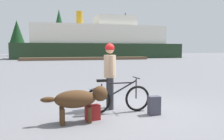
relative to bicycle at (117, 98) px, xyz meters
name	(u,v)px	position (x,y,z in m)	size (l,w,h in m)	color
ground_plane	(130,111)	(0.36, 0.10, -0.37)	(160.00, 160.00, 0.00)	slate
bicycle	(117,98)	(0.00, 0.00, 0.00)	(1.72, 0.44, 0.89)	black
person_cyclist	(110,69)	(-0.07, 0.46, 0.70)	(0.32, 0.53, 1.76)	#333338
dog	(79,99)	(-1.04, -0.53, 0.15)	(1.45, 0.46, 0.79)	#472D19
backpack	(154,105)	(0.81, -0.42, -0.14)	(0.28, 0.20, 0.46)	#3F3F4C
handbag_pannier	(93,113)	(-0.73, -0.45, -0.19)	(0.32, 0.18, 0.35)	maroon
dock_pier	(86,59)	(4.54, 29.49, -0.17)	(18.83, 2.07, 0.40)	brown
ferry_boat	(100,42)	(8.25, 36.22, 2.45)	(29.36, 7.20, 8.16)	#1E331E
pine_tree_center	(59,27)	(1.98, 48.93, 6.18)	(3.64, 3.64, 10.38)	#4C331E
pine_tree_far_right	(125,29)	(17.94, 50.04, 6.14)	(4.38, 4.38, 10.63)	#4C331E
pine_tree_mid_back	(17,34)	(-7.45, 55.57, 4.94)	(3.98, 3.98, 8.44)	#4C331E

